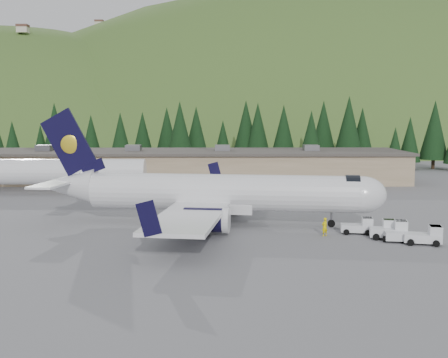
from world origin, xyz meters
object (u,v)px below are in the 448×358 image
at_px(baggage_tug_d, 360,226).
at_px(baggage_tug_a, 426,236).
at_px(baggage_tug_b, 392,231).
at_px(ramp_worker, 325,227).
at_px(terminal_building, 193,165).
at_px(baggage_tug_c, 392,231).
at_px(second_airliner, 46,171).
at_px(airliner, 214,194).

bearing_deg(baggage_tug_d, baggage_tug_a, -34.02).
xyz_separation_m(baggage_tug_b, ramp_worker, (-5.85, 1.31, 0.09)).
height_order(terminal_building, ramp_worker, terminal_building).
xyz_separation_m(baggage_tug_c, ramp_worker, (-5.86, 1.38, 0.12)).
xyz_separation_m(second_airliner, baggage_tug_c, (40.02, -28.98, -2.58)).
height_order(airliner, terminal_building, airliner).
xyz_separation_m(baggage_tug_d, ramp_worker, (-3.50, -0.98, 0.17)).
distance_m(second_airliner, baggage_tug_a, 52.57).
xyz_separation_m(airliner, terminal_building, (-3.97, 37.85, -0.55)).
relative_size(baggage_tug_a, baggage_tug_b, 0.97).
bearing_deg(baggage_tug_a, baggage_tug_d, 149.56).
bearing_deg(baggage_tug_b, baggage_tug_a, -30.17).
bearing_deg(airliner, ramp_worker, -21.20).
bearing_deg(airliner, second_airliner, 145.55).
bearing_deg(terminal_building, baggage_tug_d, -67.39).
xyz_separation_m(baggage_tug_a, baggage_tug_c, (-2.33, 2.07, 0.00)).
relative_size(airliner, baggage_tug_d, 11.49).
bearing_deg(airliner, baggage_tug_a, -18.47).
relative_size(baggage_tug_a, baggage_tug_d, 1.09).
xyz_separation_m(terminal_building, ramp_worker, (14.25, -43.60, -1.76)).
height_order(baggage_tug_a, terminal_building, terminal_building).
bearing_deg(second_airliner, baggage_tug_d, -35.25).
height_order(baggage_tug_b, baggage_tug_c, baggage_tug_b).
xyz_separation_m(airliner, second_airliner, (-23.88, 21.85, 0.15)).
bearing_deg(ramp_worker, baggage_tug_d, 162.14).
bearing_deg(terminal_building, baggage_tug_b, -65.89).
xyz_separation_m(airliner, baggage_tug_a, (18.46, -9.19, -2.43)).
distance_m(airliner, terminal_building, 38.07).
distance_m(second_airliner, terminal_building, 25.55).
relative_size(airliner, baggage_tug_c, 10.80).
relative_size(baggage_tug_a, ramp_worker, 1.97).
distance_m(airliner, baggage_tug_d, 14.79).
bearing_deg(baggage_tug_a, second_airliner, 156.73).
bearing_deg(baggage_tug_b, second_airliner, 156.54).
bearing_deg(ramp_worker, airliner, -62.74).
height_order(baggage_tug_a, baggage_tug_d, baggage_tug_a).
relative_size(airliner, second_airliner, 1.31).
bearing_deg(second_airliner, terminal_building, 38.78).
relative_size(baggage_tug_b, baggage_tug_c, 1.06).
height_order(baggage_tug_b, ramp_worker, baggage_tug_b).
bearing_deg(baggage_tug_c, ramp_worker, 85.30).
height_order(baggage_tug_c, ramp_worker, ramp_worker).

